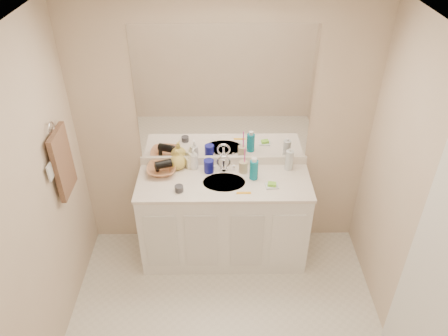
% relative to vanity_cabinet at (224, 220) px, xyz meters
% --- Properties ---
extents(ceiling, '(2.60, 2.60, 0.02)m').
position_rel_vanity_cabinet_xyz_m(ceiling, '(0.00, -1.02, 1.97)').
color(ceiling, white).
rests_on(ceiling, wall_back).
extents(wall_back, '(2.60, 0.02, 2.40)m').
position_rel_vanity_cabinet_xyz_m(wall_back, '(0.00, 0.28, 0.77)').
color(wall_back, beige).
rests_on(wall_back, floor).
extents(wall_left, '(0.02, 2.60, 2.40)m').
position_rel_vanity_cabinet_xyz_m(wall_left, '(-1.30, -1.02, 0.77)').
color(wall_left, beige).
rests_on(wall_left, floor).
extents(wall_right, '(0.02, 2.60, 2.40)m').
position_rel_vanity_cabinet_xyz_m(wall_right, '(1.30, -1.02, 0.77)').
color(wall_right, beige).
rests_on(wall_right, floor).
extents(vanity_cabinet, '(1.50, 0.55, 0.85)m').
position_rel_vanity_cabinet_xyz_m(vanity_cabinet, '(0.00, 0.00, 0.00)').
color(vanity_cabinet, white).
rests_on(vanity_cabinet, floor).
extents(countertop, '(1.52, 0.57, 0.03)m').
position_rel_vanity_cabinet_xyz_m(countertop, '(0.00, 0.00, 0.44)').
color(countertop, white).
rests_on(countertop, vanity_cabinet).
extents(backsplash, '(1.52, 0.03, 0.08)m').
position_rel_vanity_cabinet_xyz_m(backsplash, '(0.00, 0.26, 0.50)').
color(backsplash, white).
rests_on(backsplash, countertop).
extents(sink_basin, '(0.37, 0.37, 0.02)m').
position_rel_vanity_cabinet_xyz_m(sink_basin, '(0.00, -0.02, 0.44)').
color(sink_basin, silver).
rests_on(sink_basin, countertop).
extents(faucet, '(0.02, 0.02, 0.11)m').
position_rel_vanity_cabinet_xyz_m(faucet, '(0.00, 0.16, 0.51)').
color(faucet, silver).
rests_on(faucet, countertop).
extents(mirror, '(1.48, 0.01, 1.20)m').
position_rel_vanity_cabinet_xyz_m(mirror, '(0.00, 0.27, 1.14)').
color(mirror, white).
rests_on(mirror, wall_back).
extents(blue_mug, '(0.12, 0.12, 0.12)m').
position_rel_vanity_cabinet_xyz_m(blue_mug, '(-0.13, 0.14, 0.52)').
color(blue_mug, navy).
rests_on(blue_mug, countertop).
extents(tan_cup, '(0.10, 0.10, 0.11)m').
position_rel_vanity_cabinet_xyz_m(tan_cup, '(0.17, 0.14, 0.51)').
color(tan_cup, '#C3B389').
rests_on(tan_cup, countertop).
extents(toothbrush, '(0.01, 0.04, 0.22)m').
position_rel_vanity_cabinet_xyz_m(toothbrush, '(0.18, 0.14, 0.60)').
color(toothbrush, '#F440AD').
rests_on(toothbrush, tan_cup).
extents(mouthwash_bottle, '(0.09, 0.09, 0.18)m').
position_rel_vanity_cabinet_xyz_m(mouthwash_bottle, '(0.26, 0.04, 0.54)').
color(mouthwash_bottle, '#0C7993').
rests_on(mouthwash_bottle, countertop).
extents(clear_pump_bottle, '(0.09, 0.09, 0.19)m').
position_rel_vanity_cabinet_xyz_m(clear_pump_bottle, '(0.58, 0.18, 0.55)').
color(clear_pump_bottle, silver).
rests_on(clear_pump_bottle, countertop).
extents(soap_dish, '(0.12, 0.10, 0.01)m').
position_rel_vanity_cabinet_xyz_m(soap_dish, '(0.41, -0.09, 0.46)').
color(soap_dish, silver).
rests_on(soap_dish, countertop).
extents(green_soap, '(0.08, 0.06, 0.03)m').
position_rel_vanity_cabinet_xyz_m(green_soap, '(0.41, -0.09, 0.48)').
color(green_soap, '#7FD534').
rests_on(green_soap, soap_dish).
extents(orange_comb, '(0.12, 0.03, 0.01)m').
position_rel_vanity_cabinet_xyz_m(orange_comb, '(0.16, -0.18, 0.46)').
color(orange_comb, '#FFAE1A').
rests_on(orange_comb, countertop).
extents(dark_jar, '(0.08, 0.08, 0.05)m').
position_rel_vanity_cabinet_xyz_m(dark_jar, '(-0.38, -0.14, 0.48)').
color(dark_jar, '#303036').
rests_on(dark_jar, countertop).
extents(soap_bottle_white, '(0.09, 0.09, 0.20)m').
position_rel_vanity_cabinet_xyz_m(soap_bottle_white, '(-0.27, 0.19, 0.56)').
color(soap_bottle_white, white).
rests_on(soap_bottle_white, countertop).
extents(soap_bottle_cream, '(0.09, 0.09, 0.15)m').
position_rel_vanity_cabinet_xyz_m(soap_bottle_cream, '(-0.31, 0.21, 0.53)').
color(soap_bottle_cream, '#F2EBC5').
rests_on(soap_bottle_cream, countertop).
extents(soap_bottle_yellow, '(0.19, 0.19, 0.19)m').
position_rel_vanity_cabinet_xyz_m(soap_bottle_yellow, '(-0.41, 0.20, 0.55)').
color(soap_bottle_yellow, '#D3BA52').
rests_on(soap_bottle_yellow, countertop).
extents(wicker_basket, '(0.27, 0.27, 0.06)m').
position_rel_vanity_cabinet_xyz_m(wicker_basket, '(-0.55, 0.13, 0.49)').
color(wicker_basket, '#B26F47').
rests_on(wicker_basket, countertop).
extents(hair_dryer, '(0.16, 0.12, 0.07)m').
position_rel_vanity_cabinet_xyz_m(hair_dryer, '(-0.53, 0.13, 0.54)').
color(hair_dryer, black).
rests_on(hair_dryer, wicker_basket).
extents(towel_ring, '(0.01, 0.11, 0.11)m').
position_rel_vanity_cabinet_xyz_m(towel_ring, '(-1.27, -0.25, 1.12)').
color(towel_ring, silver).
rests_on(towel_ring, wall_left).
extents(hand_towel, '(0.04, 0.32, 0.55)m').
position_rel_vanity_cabinet_xyz_m(hand_towel, '(-1.25, -0.25, 0.82)').
color(hand_towel, '#4C3528').
rests_on(hand_towel, towel_ring).
extents(switch_plate, '(0.01, 0.08, 0.13)m').
position_rel_vanity_cabinet_xyz_m(switch_plate, '(-1.27, -0.45, 0.88)').
color(switch_plate, silver).
rests_on(switch_plate, wall_left).
extents(door, '(0.02, 0.82, 2.00)m').
position_rel_vanity_cabinet_xyz_m(door, '(1.29, -1.32, 0.57)').
color(door, white).
rests_on(door, floor).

